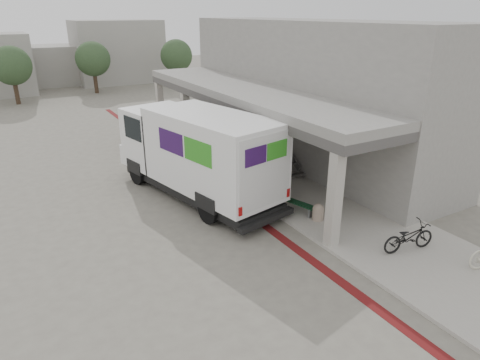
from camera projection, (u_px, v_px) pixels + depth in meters
ground at (226, 220)px, 16.26m from camera, size 120.00×120.00×0.00m
bike_lane_stripe at (225, 196)px, 18.33m from camera, size 0.35×40.00×0.01m
sidewalk at (309, 197)px, 18.10m from camera, size 4.40×28.00×0.12m
transit_building at (301, 95)px, 21.81m from camera, size 7.60×17.00×7.00m
distant_backdrop at (31, 61)px, 42.79m from camera, size 28.00×10.00×6.50m
tree_left at (11, 66)px, 35.27m from camera, size 3.20×3.20×4.80m
tree_mid at (93, 59)px, 40.14m from camera, size 3.20×3.20×4.80m
tree_right at (176, 56)px, 43.07m from camera, size 3.20×3.20×4.80m
fedex_truck at (196, 152)px, 17.65m from camera, size 4.32×9.04×3.71m
bench at (297, 205)px, 16.56m from camera, size 0.83×1.71×0.39m
bollard_near at (267, 195)px, 17.42m from camera, size 0.37×0.37×0.56m
bollard_far at (318, 212)px, 15.89m from camera, size 0.42×0.42×0.64m
utility_cabinet at (273, 161)px, 20.58m from camera, size 0.62×0.74×1.08m
bicycle_black at (409, 237)px, 13.78m from camera, size 1.95×0.99×0.98m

